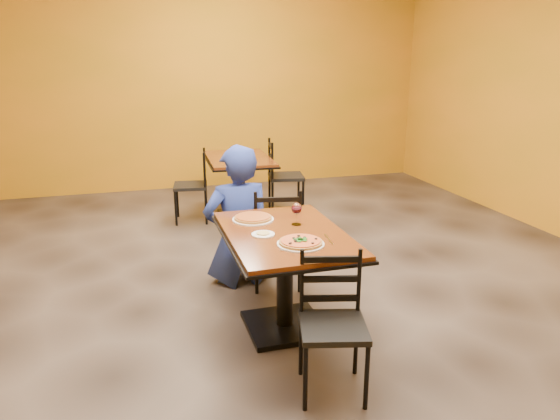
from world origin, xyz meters
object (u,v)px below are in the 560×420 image
object	(u,v)px
pizza_far	(253,217)
chair_second_left	(190,186)
plate_far	(253,219)
table_main	(285,258)
chair_second_right	(286,177)
chair_main_far	(276,236)
plate_main	(301,244)
pizza_main	(301,242)
table_second	(239,173)
chair_main_near	(333,328)
wine_glass	(297,213)
side_plate	(263,234)
diner	(238,214)

from	to	relation	value
pizza_far	chair_second_left	bearing A→B (deg)	94.24
plate_far	table_main	bearing A→B (deg)	-65.24
plate_far	chair_second_right	bearing A→B (deg)	67.72
chair_main_far	plate_main	distance (m)	1.09
chair_second_right	pizza_main	bearing A→B (deg)	174.41
table_second	chair_main_near	bearing A→B (deg)	-93.38
chair_main_near	plate_far	xyz separation A→B (m)	(-0.20, 1.11, 0.33)
chair_second_left	wine_glass	bearing A→B (deg)	18.50
chair_second_left	chair_second_right	xyz separation A→B (m)	(1.20, 0.00, 0.04)
table_second	side_plate	size ratio (longest dim) A/B	7.30
chair_main_far	side_plate	xyz separation A→B (m)	(-0.32, -0.78, 0.31)
chair_second_left	pizza_far	size ratio (longest dim) A/B	3.08
chair_second_right	pizza_main	world-z (taller)	chair_second_right
table_main	plate_far	xyz separation A→B (m)	(-0.15, 0.33, 0.20)
table_main	chair_main_near	world-z (taller)	chair_main_near
side_plate	wine_glass	xyz separation A→B (m)	(0.29, 0.15, 0.08)
table_second	plate_main	xyz separation A→B (m)	(-0.24, -3.07, 0.20)
chair_second_left	plate_far	size ratio (longest dim) A/B	2.78
table_main	pizza_far	distance (m)	0.42
chair_second_right	pizza_main	xyz separation A→B (m)	(-0.84, -3.07, 0.30)
chair_second_left	side_plate	bearing A→B (deg)	12.15
chair_main_near	plate_main	distance (m)	0.62
table_second	chair_second_left	bearing A→B (deg)	180.00
plate_far	table_second	bearing A→B (deg)	80.48
diner	plate_main	size ratio (longest dim) A/B	3.94
table_main	side_plate	world-z (taller)	side_plate
chair_main_far	plate_far	world-z (taller)	chair_main_far
table_second	plate_far	size ratio (longest dim) A/B	3.77
chair_main_near	plate_main	xyz separation A→B (m)	(-0.03, 0.52, 0.33)
table_main	pizza_far	world-z (taller)	pizza_far
chair_main_near	chair_second_left	world-z (taller)	chair_second_left
plate_far	plate_main	bearing A→B (deg)	-73.69
chair_main_near	chair_main_far	xyz separation A→B (m)	(0.10, 1.55, 0.02)
pizza_main	plate_main	bearing A→B (deg)	0.00
diner	plate_main	distance (m)	1.23
plate_main	plate_far	size ratio (longest dim) A/B	1.00
table_main	pizza_main	world-z (taller)	pizza_main
plate_far	side_plate	size ratio (longest dim) A/B	1.94
chair_main_near	chair_second_left	xyz separation A→B (m)	(-0.39, 3.59, 0.01)
wine_glass	side_plate	bearing A→B (deg)	-152.07
chair_second_left	pizza_main	size ratio (longest dim) A/B	3.04
table_second	pizza_far	size ratio (longest dim) A/B	4.17
table_main	plate_far	size ratio (longest dim) A/B	3.97
chair_main_far	plate_main	xyz separation A→B (m)	(-0.13, -1.03, 0.31)
table_main	chair_main_far	size ratio (longest dim) A/B	1.39
pizza_main	side_plate	world-z (taller)	pizza_main
table_second	chair_second_right	xyz separation A→B (m)	(0.60, 0.00, -0.09)
chair_second_left	plate_far	world-z (taller)	chair_second_left
table_main	chair_main_far	world-z (taller)	chair_main_far
chair_main_near	pizza_far	bearing A→B (deg)	114.87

